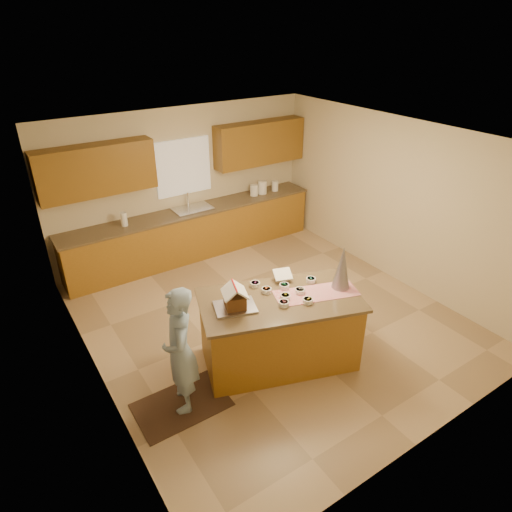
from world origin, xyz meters
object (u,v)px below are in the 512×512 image
object	(u,v)px
island_base	(279,332)
boy	(180,351)
tinsel_tree	(342,268)
gingerbread_house	(235,298)

from	to	relation	value
island_base	boy	distance (m)	1.41
island_base	tinsel_tree	bearing A→B (deg)	3.67
island_base	tinsel_tree	distance (m)	1.15
island_base	tinsel_tree	size ratio (longest dim) A/B	3.27
boy	gingerbread_house	bearing A→B (deg)	122.52
boy	gingerbread_house	world-z (taller)	boy
tinsel_tree	gingerbread_house	distance (m)	1.42
gingerbread_house	boy	bearing A→B (deg)	-169.28
tinsel_tree	gingerbread_house	size ratio (longest dim) A/B	1.56
island_base	gingerbread_house	world-z (taller)	gingerbread_house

